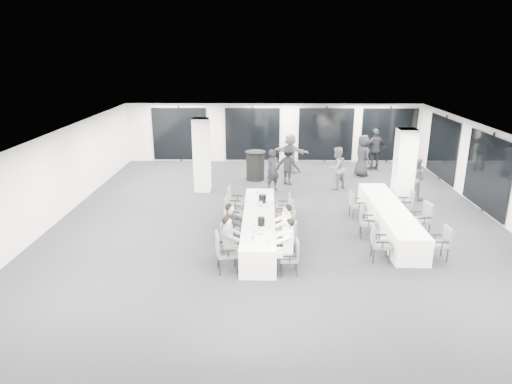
% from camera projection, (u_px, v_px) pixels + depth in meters
% --- Properties ---
extents(room, '(14.04, 16.04, 2.84)m').
position_uv_depth(room, '(303.00, 170.00, 15.25)').
color(room, '#232328').
rests_on(room, ground).
extents(column_left, '(0.60, 0.60, 2.80)m').
position_uv_depth(column_left, '(202.00, 155.00, 17.31)').
color(column_left, white).
rests_on(column_left, floor).
extents(column_right, '(0.60, 0.60, 2.80)m').
position_uv_depth(column_right, '(404.00, 171.00, 15.08)').
color(column_right, white).
rests_on(column_right, floor).
extents(banquet_table_main, '(0.90, 5.00, 0.75)m').
position_uv_depth(banquet_table_main, '(259.00, 227.00, 13.11)').
color(banquet_table_main, white).
rests_on(banquet_table_main, floor).
extents(banquet_table_side, '(0.90, 5.00, 0.75)m').
position_uv_depth(banquet_table_side, '(389.00, 219.00, 13.72)').
color(banquet_table_side, white).
rests_on(banquet_table_side, floor).
extents(cocktail_table, '(0.87, 0.87, 1.21)m').
position_uv_depth(cocktail_table, '(255.00, 165.00, 19.01)').
color(cocktail_table, black).
rests_on(cocktail_table, floor).
extents(chair_main_left_near, '(0.61, 0.64, 1.03)m').
position_uv_depth(chair_main_left_near, '(224.00, 250.00, 11.12)').
color(chair_main_left_near, '#55585C').
rests_on(chair_main_left_near, floor).
extents(chair_main_left_second, '(0.48, 0.53, 0.90)m').
position_uv_depth(chair_main_left_second, '(227.00, 237.00, 12.07)').
color(chair_main_left_second, '#55585C').
rests_on(chair_main_left_second, floor).
extents(chair_main_left_mid, '(0.48, 0.53, 0.90)m').
position_uv_depth(chair_main_left_mid, '(230.00, 225.00, 12.87)').
color(chair_main_left_mid, '#55585C').
rests_on(chair_main_left_mid, floor).
extents(chair_main_left_fourth, '(0.54, 0.60, 1.04)m').
position_uv_depth(chair_main_left_fourth, '(231.00, 211.00, 13.69)').
color(chair_main_left_fourth, '#55585C').
rests_on(chair_main_left_fourth, floor).
extents(chair_main_left_far, '(0.56, 0.61, 1.03)m').
position_uv_depth(chair_main_left_far, '(234.00, 200.00, 14.70)').
color(chair_main_left_far, '#55585C').
rests_on(chair_main_left_far, floor).
extents(chair_main_right_near, '(0.46, 0.51, 0.87)m').
position_uv_depth(chair_main_right_near, '(292.00, 255.00, 11.03)').
color(chair_main_right_near, '#55585C').
rests_on(chair_main_right_near, floor).
extents(chair_main_right_second, '(0.56, 0.59, 0.93)m').
position_uv_depth(chair_main_right_second, '(290.00, 237.00, 11.98)').
color(chair_main_right_second, '#55585C').
rests_on(chair_main_right_second, floor).
extents(chair_main_right_mid, '(0.58, 0.61, 0.97)m').
position_uv_depth(chair_main_right_mid, '(289.00, 226.00, 12.65)').
color(chair_main_right_mid, '#55585C').
rests_on(chair_main_right_mid, floor).
extents(chair_main_right_fourth, '(0.58, 0.61, 0.96)m').
position_uv_depth(chair_main_right_fourth, '(287.00, 213.00, 13.70)').
color(chair_main_right_fourth, '#55585C').
rests_on(chair_main_right_fourth, floor).
extents(chair_main_right_far, '(0.45, 0.50, 0.87)m').
position_uv_depth(chair_main_right_far, '(285.00, 205.00, 14.52)').
color(chair_main_right_far, '#55585C').
rests_on(chair_main_right_far, floor).
extents(chair_side_left_near, '(0.51, 0.56, 0.94)m').
position_uv_depth(chair_side_left_near, '(378.00, 241.00, 11.72)').
color(chair_side_left_near, '#55585C').
rests_on(chair_side_left_near, floor).
extents(chair_side_left_mid, '(0.51, 0.55, 0.91)m').
position_uv_depth(chair_side_left_mid, '(365.00, 220.00, 13.22)').
color(chair_side_left_mid, '#55585C').
rests_on(chair_side_left_mid, floor).
extents(chair_side_left_far, '(0.50, 0.54, 0.88)m').
position_uv_depth(chair_side_left_far, '(355.00, 203.00, 14.74)').
color(chair_side_left_far, '#55585C').
rests_on(chair_side_left_far, floor).
extents(chair_side_right_near, '(0.47, 0.52, 0.91)m').
position_uv_depth(chair_side_right_near, '(442.00, 241.00, 11.78)').
color(chair_side_right_near, '#55585C').
rests_on(chair_side_right_near, floor).
extents(chair_side_right_mid, '(0.60, 0.64, 1.03)m').
position_uv_depth(chair_side_right_mid, '(422.00, 217.00, 13.24)').
color(chair_side_right_mid, '#55585C').
rests_on(chair_side_right_mid, floor).
extents(chair_side_right_far, '(0.56, 0.59, 0.95)m').
position_uv_depth(chair_side_right_far, '(407.00, 202.00, 14.66)').
color(chair_side_right_far, '#55585C').
rests_on(chair_side_right_far, floor).
extents(seated_guest_a, '(0.50, 0.38, 1.44)m').
position_uv_depth(seated_guest_a, '(230.00, 241.00, 11.06)').
color(seated_guest_a, '#57595F').
rests_on(seated_guest_a, floor).
extents(seated_guest_b, '(0.50, 0.38, 1.44)m').
position_uv_depth(seated_guest_b, '(233.00, 226.00, 11.97)').
color(seated_guest_b, black).
rests_on(seated_guest_b, floor).
extents(seated_guest_c, '(0.50, 0.38, 1.44)m').
position_uv_depth(seated_guest_c, '(286.00, 243.00, 10.93)').
color(seated_guest_c, white).
rests_on(seated_guest_c, floor).
extents(seated_guest_d, '(0.50, 0.38, 1.44)m').
position_uv_depth(seated_guest_d, '(284.00, 227.00, 11.92)').
color(seated_guest_d, white).
rests_on(seated_guest_d, floor).
extents(standing_guest_a, '(0.85, 0.81, 1.83)m').
position_uv_depth(standing_guest_a, '(273.00, 168.00, 17.45)').
color(standing_guest_a, black).
rests_on(standing_guest_a, floor).
extents(standing_guest_b, '(1.07, 0.99, 1.90)m').
position_uv_depth(standing_guest_b, '(337.00, 165.00, 17.63)').
color(standing_guest_b, '#57595F').
rests_on(standing_guest_b, floor).
extents(standing_guest_c, '(1.32, 1.04, 1.82)m').
position_uv_depth(standing_guest_c, '(288.00, 162.00, 18.25)').
color(standing_guest_c, black).
rests_on(standing_guest_c, floor).
extents(standing_guest_d, '(1.42, 1.10, 2.13)m').
position_uv_depth(standing_guest_d, '(375.00, 147.00, 20.42)').
color(standing_guest_d, black).
rests_on(standing_guest_d, floor).
extents(standing_guest_e, '(0.92, 1.13, 2.02)m').
position_uv_depth(standing_guest_e, '(363.00, 153.00, 19.46)').
color(standing_guest_e, black).
rests_on(standing_guest_e, floor).
extents(standing_guest_f, '(1.93, 1.42, 1.97)m').
position_uv_depth(standing_guest_f, '(290.00, 151.00, 20.00)').
color(standing_guest_f, '#57595F').
rests_on(standing_guest_f, floor).
extents(standing_guest_g, '(0.87, 0.81, 1.90)m').
position_uv_depth(standing_guest_g, '(204.00, 156.00, 19.24)').
color(standing_guest_g, '#57595F').
rests_on(standing_guest_g, floor).
extents(standing_guest_h, '(0.96, 0.96, 1.75)m').
position_uv_depth(standing_guest_h, '(416.00, 175.00, 16.53)').
color(standing_guest_h, '#57595F').
rests_on(standing_guest_h, floor).
extents(ice_bucket_near, '(0.20, 0.20, 0.22)m').
position_uv_depth(ice_bucket_near, '(261.00, 221.00, 12.16)').
color(ice_bucket_near, black).
rests_on(ice_bucket_near, banquet_table_main).
extents(ice_bucket_far, '(0.23, 0.23, 0.26)m').
position_uv_depth(ice_bucket_far, '(263.00, 198.00, 13.98)').
color(ice_bucket_far, black).
rests_on(ice_bucket_far, banquet_table_main).
extents(water_bottle_a, '(0.06, 0.06, 0.20)m').
position_uv_depth(water_bottle_a, '(253.00, 237.00, 11.18)').
color(water_bottle_a, silver).
rests_on(water_bottle_a, banquet_table_main).
extents(water_bottle_b, '(0.07, 0.07, 0.22)m').
position_uv_depth(water_bottle_b, '(261.00, 205.00, 13.47)').
color(water_bottle_b, silver).
rests_on(water_bottle_b, banquet_table_main).
extents(water_bottle_c, '(0.07, 0.07, 0.21)m').
position_uv_depth(water_bottle_c, '(257.00, 192.00, 14.73)').
color(water_bottle_c, silver).
rests_on(water_bottle_c, banquet_table_main).
extents(plate_a, '(0.18, 0.18, 0.03)m').
position_uv_depth(plate_a, '(255.00, 232.00, 11.74)').
color(plate_a, white).
rests_on(plate_a, banquet_table_main).
extents(plate_b, '(0.19, 0.19, 0.03)m').
position_uv_depth(plate_b, '(261.00, 234.00, 11.59)').
color(plate_b, white).
rests_on(plate_b, banquet_table_main).
extents(plate_c, '(0.19, 0.19, 0.03)m').
position_uv_depth(plate_c, '(261.00, 219.00, 12.64)').
color(plate_c, white).
rests_on(plate_c, banquet_table_main).
extents(wine_glass, '(0.08, 0.08, 0.21)m').
position_uv_depth(wine_glass, '(267.00, 242.00, 10.77)').
color(wine_glass, silver).
rests_on(wine_glass, banquet_table_main).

